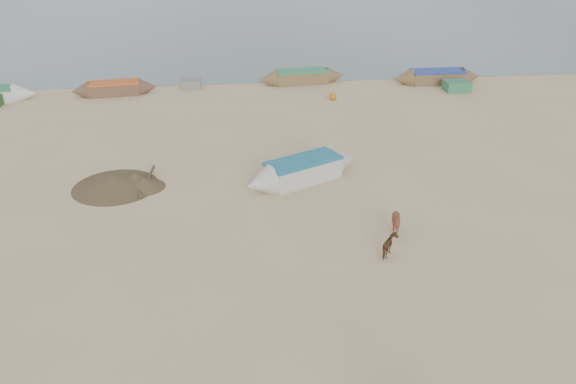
% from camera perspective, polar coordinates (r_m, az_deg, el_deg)
% --- Properties ---
extents(ground, '(140.00, 140.00, 0.00)m').
position_cam_1_polar(ground, '(17.49, 1.44, -8.81)').
color(ground, tan).
rests_on(ground, ground).
extents(calf_front, '(1.19, 1.16, 0.99)m').
position_cam_1_polar(calf_front, '(19.76, 10.92, -3.11)').
color(calf_front, brown).
rests_on(calf_front, ground).
extents(calf_right, '(0.67, 0.77, 0.72)m').
position_cam_1_polar(calf_right, '(18.68, 10.38, -5.44)').
color(calf_right, '#55341B').
rests_on(calf_right, ground).
extents(near_canoe, '(5.40, 3.63, 0.96)m').
position_cam_1_polar(near_canoe, '(23.39, 1.55, 2.26)').
color(near_canoe, beige).
rests_on(near_canoe, ground).
extents(debris_pile, '(4.23, 4.23, 0.51)m').
position_cam_1_polar(debris_pile, '(23.99, -17.19, 1.06)').
color(debris_pile, brown).
rests_on(debris_pile, ground).
extents(waterline_canoes, '(55.87, 3.95, 0.88)m').
position_cam_1_polar(waterline_canoes, '(35.97, -3.69, 10.93)').
color(waterline_canoes, brown).
rests_on(waterline_canoes, ground).
extents(beach_clutter, '(47.23, 4.23, 0.64)m').
position_cam_1_polar(beach_clutter, '(35.66, 3.24, 10.61)').
color(beach_clutter, '#2A5A28').
rests_on(beach_clutter, ground).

